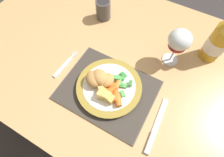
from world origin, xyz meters
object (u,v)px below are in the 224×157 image
object	(u,v)px
bottle	(219,41)
drinking_cup	(103,9)
dinner_plate	(109,87)
dining_table	(123,72)
table_knife	(155,130)
wine_glass	(179,41)
fork	(64,66)

from	to	relation	value
bottle	drinking_cup	distance (m)	0.47
dinner_plate	bottle	bearing A→B (deg)	50.05
dining_table	bottle	world-z (taller)	bottle
dinner_plate	table_knife	distance (m)	0.21
table_knife	wine_glass	size ratio (longest dim) A/B	1.27
table_knife	dinner_plate	bearing A→B (deg)	164.85
table_knife	fork	bearing A→B (deg)	172.50
drinking_cup	dining_table	bearing A→B (deg)	-40.54
wine_glass	drinking_cup	bearing A→B (deg)	167.89
wine_glass	drinking_cup	size ratio (longest dim) A/B	1.82
drinking_cup	table_knife	bearing A→B (deg)	-41.55
dining_table	wine_glass	world-z (taller)	wine_glass
dining_table	table_knife	xyz separation A→B (m)	(0.21, -0.19, 0.10)
dining_table	drinking_cup	world-z (taller)	drinking_cup
dinner_plate	wine_glass	size ratio (longest dim) A/B	1.50
drinking_cup	dinner_plate	bearing A→B (deg)	-56.20
bottle	drinking_cup	world-z (taller)	bottle
dining_table	dinner_plate	bearing A→B (deg)	-85.25
wine_glass	drinking_cup	distance (m)	0.36
fork	drinking_cup	size ratio (longest dim) A/B	1.62
table_knife	bottle	size ratio (longest dim) A/B	0.83
dinner_plate	drinking_cup	world-z (taller)	drinking_cup
dinner_plate	drinking_cup	size ratio (longest dim) A/B	2.72
table_knife	bottle	distance (m)	0.39
fork	wine_glass	size ratio (longest dim) A/B	0.89
dining_table	table_knife	distance (m)	0.30
fork	dining_table	bearing A→B (deg)	36.78
fork	drinking_cup	world-z (taller)	drinking_cup
bottle	wine_glass	bearing A→B (deg)	-142.75
fork	drinking_cup	xyz separation A→B (m)	(-0.00, 0.30, 0.04)
dining_table	fork	xyz separation A→B (m)	(-0.19, -0.14, 0.09)
drinking_cup	wine_glass	bearing A→B (deg)	-12.11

